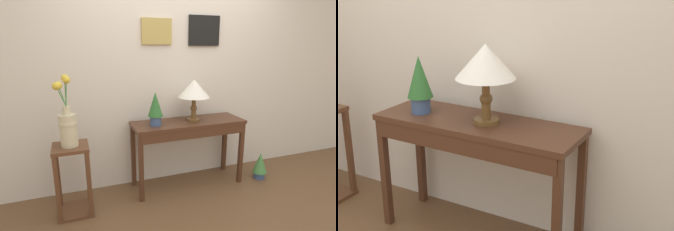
# 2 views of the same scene
# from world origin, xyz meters

# --- Properties ---
(back_wall_with_art) EXTENTS (9.00, 0.13, 2.80)m
(back_wall_with_art) POSITION_xyz_m (0.00, 1.33, 1.40)
(back_wall_with_art) COLOR beige
(back_wall_with_art) RESTS_ON ground
(console_table) EXTENTS (1.24, 0.41, 0.76)m
(console_table) POSITION_xyz_m (0.10, 1.00, 0.65)
(console_table) COLOR #472819
(console_table) RESTS_ON ground
(table_lamp) EXTENTS (0.34, 0.34, 0.45)m
(table_lamp) POSITION_xyz_m (0.16, 1.03, 1.10)
(table_lamp) COLOR brown
(table_lamp) RESTS_ON console_table
(potted_plant_on_console) EXTENTS (0.15, 0.15, 0.35)m
(potted_plant_on_console) POSITION_xyz_m (-0.29, 1.00, 0.95)
(potted_plant_on_console) COLOR #3D5684
(potted_plant_on_console) RESTS_ON console_table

